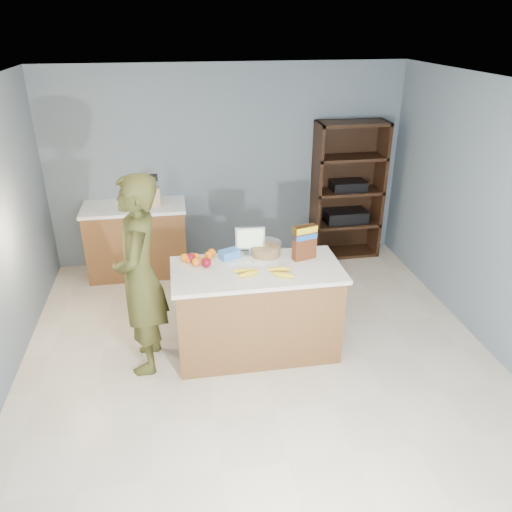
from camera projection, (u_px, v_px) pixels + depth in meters
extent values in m
cube|color=beige|center=(262.00, 368.00, 4.67)|extent=(4.50, 5.00, 0.02)
cube|color=slate|center=(228.00, 166.00, 6.35)|extent=(4.50, 0.02, 2.50)
cube|color=slate|center=(510.00, 230.00, 4.46)|extent=(0.02, 5.00, 2.50)
cube|color=white|center=(264.00, 89.00, 3.59)|extent=(4.50, 5.00, 0.02)
cube|color=brown|center=(257.00, 312.00, 4.75)|extent=(1.50, 0.70, 0.86)
cube|color=silver|center=(257.00, 270.00, 4.55)|extent=(1.56, 0.76, 0.04)
cube|color=black|center=(257.00, 345.00, 4.91)|extent=(1.46, 0.66, 0.10)
cube|color=brown|center=(137.00, 241.00, 6.26)|extent=(1.20, 0.60, 0.86)
cube|color=white|center=(134.00, 207.00, 6.06)|extent=(1.24, 0.62, 0.04)
cube|color=black|center=(343.00, 187.00, 6.71)|extent=(0.90, 0.04, 1.80)
cube|color=black|center=(316.00, 193.00, 6.49)|extent=(0.04, 0.40, 1.80)
cube|color=black|center=(378.00, 189.00, 6.62)|extent=(0.04, 0.40, 1.80)
cube|color=black|center=(342.00, 252.00, 6.94)|extent=(0.90, 0.40, 0.04)
cube|color=black|center=(345.00, 223.00, 6.75)|extent=(0.90, 0.40, 0.04)
cube|color=black|center=(347.00, 191.00, 6.55)|extent=(0.90, 0.40, 0.04)
cube|color=black|center=(350.00, 157.00, 6.36)|extent=(0.90, 0.40, 0.04)
cube|color=black|center=(353.00, 123.00, 6.17)|extent=(0.90, 0.40, 0.04)
cube|color=black|center=(345.00, 216.00, 6.71)|extent=(0.55, 0.32, 0.16)
cube|color=black|center=(348.00, 185.00, 6.52)|extent=(0.45, 0.30, 0.12)
imported|color=#3B3B17|center=(140.00, 276.00, 4.36)|extent=(0.48, 0.70, 1.84)
cube|color=tan|center=(155.00, 196.00, 6.03)|extent=(0.12, 0.10, 0.22)
cylinder|color=black|center=(151.00, 184.00, 5.95)|extent=(0.02, 0.02, 0.09)
cylinder|color=black|center=(152.00, 184.00, 5.96)|extent=(0.02, 0.02, 0.09)
cylinder|color=black|center=(154.00, 184.00, 5.96)|extent=(0.02, 0.02, 0.09)
cylinder|color=black|center=(156.00, 184.00, 5.96)|extent=(0.02, 0.02, 0.09)
cylinder|color=black|center=(157.00, 184.00, 5.97)|extent=(0.02, 0.02, 0.09)
cube|color=white|center=(240.00, 265.00, 4.60)|extent=(0.23, 0.13, 0.00)
cube|color=white|center=(267.00, 263.00, 4.65)|extent=(0.24, 0.16, 0.00)
ellipsoid|color=yellow|center=(244.00, 271.00, 4.45)|extent=(0.22, 0.08, 0.05)
ellipsoid|color=yellow|center=(249.00, 274.00, 4.40)|extent=(0.22, 0.11, 0.05)
ellipsoid|color=yellow|center=(279.00, 269.00, 4.47)|extent=(0.22, 0.07, 0.05)
ellipsoid|color=yellow|center=(283.00, 275.00, 4.38)|extent=(0.21, 0.14, 0.05)
sphere|color=maroon|center=(191.00, 258.00, 4.63)|extent=(0.09, 0.09, 0.09)
sphere|color=maroon|center=(206.00, 263.00, 4.55)|extent=(0.09, 0.09, 0.09)
sphere|color=orange|center=(190.00, 259.00, 4.63)|extent=(0.08, 0.08, 0.08)
sphere|color=orange|center=(192.00, 257.00, 4.66)|extent=(0.08, 0.08, 0.08)
sphere|color=orange|center=(205.00, 260.00, 4.60)|extent=(0.08, 0.08, 0.08)
sphere|color=orange|center=(209.00, 255.00, 4.70)|extent=(0.08, 0.08, 0.08)
sphere|color=orange|center=(185.00, 258.00, 4.65)|extent=(0.08, 0.08, 0.08)
sphere|color=orange|center=(196.00, 257.00, 4.66)|extent=(0.08, 0.08, 0.08)
sphere|color=orange|center=(212.00, 253.00, 4.75)|extent=(0.08, 0.08, 0.08)
sphere|color=orange|center=(196.00, 262.00, 4.57)|extent=(0.08, 0.08, 0.08)
cube|color=blue|center=(229.00, 254.00, 4.72)|extent=(0.21, 0.18, 0.08)
cylinder|color=#267219|center=(266.00, 251.00, 4.78)|extent=(0.27, 0.27, 0.09)
cylinder|color=white|center=(266.00, 249.00, 4.77)|extent=(0.30, 0.30, 0.13)
cylinder|color=silver|center=(250.00, 254.00, 4.81)|extent=(0.12, 0.12, 0.01)
cylinder|color=silver|center=(250.00, 251.00, 4.80)|extent=(0.02, 0.02, 0.05)
cube|color=silver|center=(250.00, 238.00, 4.74)|extent=(0.28, 0.06, 0.22)
cube|color=yellow|center=(250.00, 239.00, 4.72)|extent=(0.24, 0.03, 0.18)
cube|color=#592B14|center=(305.00, 243.00, 4.66)|extent=(0.23, 0.13, 0.33)
cube|color=yellow|center=(305.00, 229.00, 4.60)|extent=(0.23, 0.14, 0.06)
cube|color=blue|center=(305.00, 236.00, 4.63)|extent=(0.23, 0.14, 0.05)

